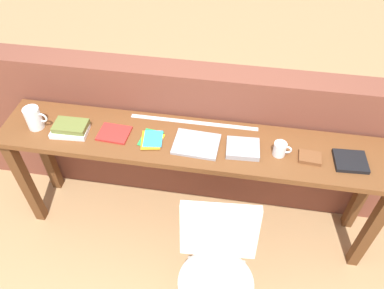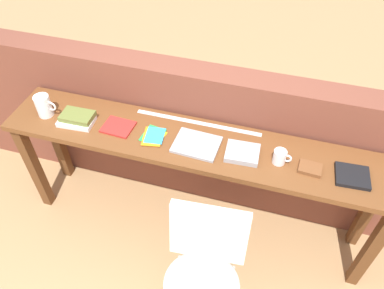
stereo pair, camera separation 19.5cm
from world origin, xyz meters
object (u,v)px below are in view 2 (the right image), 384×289
(magazine_cycling, at_px, (118,127))
(mug, at_px, (280,157))
(book_stack_leftmost, at_px, (77,119))
(book_open_centre, at_px, (197,144))
(leather_journal_brown, at_px, (310,168))
(pamphlet_pile_colourful, at_px, (153,136))
(chair_white_moulded, at_px, (204,267))
(book_repair_rightmost, at_px, (352,176))
(pitcher_white, at_px, (44,106))

(magazine_cycling, distance_m, mug, 1.03)
(book_stack_leftmost, distance_m, book_open_centre, 0.81)
(magazine_cycling, height_order, mug, mug)
(mug, bearing_deg, leather_journal_brown, -2.98)
(magazine_cycling, bearing_deg, pamphlet_pile_colourful, 0.34)
(leather_journal_brown, bearing_deg, pamphlet_pile_colourful, -176.58)
(magazine_cycling, xyz_separation_m, pamphlet_pile_colourful, (0.25, -0.01, -0.00))
(pamphlet_pile_colourful, relative_size, mug, 1.77)
(chair_white_moulded, distance_m, mug, 0.77)
(pamphlet_pile_colourful, height_order, leather_journal_brown, leather_journal_brown)
(chair_white_moulded, distance_m, book_stack_leftmost, 1.23)
(pamphlet_pile_colourful, bearing_deg, book_repair_rightmost, 0.15)
(book_stack_leftmost, distance_m, magazine_cycling, 0.28)
(book_stack_leftmost, bearing_deg, leather_journal_brown, 0.31)
(pamphlet_pile_colourful, relative_size, book_repair_rightmost, 1.04)
(pamphlet_pile_colourful, xyz_separation_m, leather_journal_brown, (0.97, -0.01, 0.01))
(book_open_centre, height_order, leather_journal_brown, leather_journal_brown)
(pamphlet_pile_colourful, relative_size, leather_journal_brown, 1.50)
(book_open_centre, distance_m, mug, 0.50)
(mug, distance_m, book_repair_rightmost, 0.41)
(pitcher_white, relative_size, book_stack_leftmost, 0.78)
(chair_white_moulded, height_order, leather_journal_brown, leather_journal_brown)
(leather_journal_brown, bearing_deg, book_repair_rightmost, 5.73)
(book_stack_leftmost, height_order, pamphlet_pile_colourful, book_stack_leftmost)
(pitcher_white, height_order, pamphlet_pile_colourful, pitcher_white)
(chair_white_moulded, xyz_separation_m, leather_journal_brown, (0.47, 0.58, 0.37))
(book_stack_leftmost, distance_m, leather_journal_brown, 1.49)
(leather_journal_brown, distance_m, book_repair_rightmost, 0.23)
(leather_journal_brown, bearing_deg, mug, -179.25)
(magazine_cycling, height_order, leather_journal_brown, leather_journal_brown)
(pamphlet_pile_colourful, height_order, book_repair_rightmost, book_repair_rightmost)
(book_stack_leftmost, bearing_deg, chair_white_moulded, -29.25)
(chair_white_moulded, height_order, book_open_centre, book_open_centre)
(pamphlet_pile_colourful, bearing_deg, mug, 0.31)
(book_open_centre, height_order, book_repair_rightmost, book_repair_rightmost)
(chair_white_moulded, bearing_deg, leather_journal_brown, 50.80)
(mug, height_order, book_repair_rightmost, mug)
(book_stack_leftmost, distance_m, book_repair_rightmost, 1.72)
(book_repair_rightmost, bearing_deg, magazine_cycling, 176.47)
(chair_white_moulded, distance_m, magazine_cycling, 1.02)
(pamphlet_pile_colourful, distance_m, book_open_centre, 0.28)
(magazine_cycling, bearing_deg, book_stack_leftmost, -171.69)
(pitcher_white, relative_size, leather_journal_brown, 1.41)
(chair_white_moulded, height_order, book_repair_rightmost, book_repair_rightmost)
(chair_white_moulded, distance_m, book_open_centre, 0.72)
(magazine_cycling, bearing_deg, book_repair_rightmost, 2.77)
(magazine_cycling, height_order, pamphlet_pile_colourful, magazine_cycling)
(magazine_cycling, relative_size, mug, 1.76)
(chair_white_moulded, relative_size, pamphlet_pile_colourful, 4.57)
(book_open_centre, bearing_deg, magazine_cycling, -178.46)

